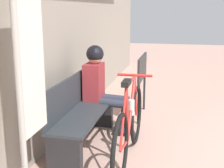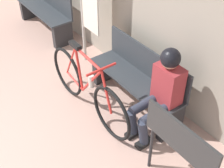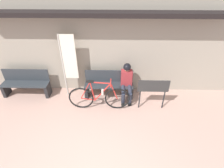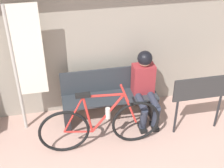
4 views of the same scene
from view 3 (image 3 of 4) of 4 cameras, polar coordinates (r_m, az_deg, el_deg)
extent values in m
cube|color=#9E9384|center=(5.33, -2.95, 13.06)|extent=(12.00, 0.12, 3.20)
cube|color=black|center=(4.80, -3.53, 21.87)|extent=(6.60, 0.44, 0.12)
cube|color=#2D3338|center=(5.44, -1.04, -0.35)|extent=(1.50, 0.42, 0.03)
cube|color=#2D3338|center=(5.49, -0.98, 2.65)|extent=(1.50, 0.03, 0.40)
cube|color=#232326|center=(5.64, -8.17, -2.12)|extent=(0.10, 0.36, 0.42)
cube|color=#232326|center=(5.59, 6.20, -2.34)|extent=(0.10, 0.36, 0.42)
torus|color=black|center=(5.11, -10.03, -4.57)|extent=(0.72, 0.04, 0.72)
torus|color=black|center=(5.01, 1.74, -4.83)|extent=(0.72, 0.04, 0.72)
cylinder|color=red|center=(4.71, -3.84, 0.38)|extent=(0.56, 0.03, 0.07)
cylinder|color=red|center=(4.89, -3.10, -2.66)|extent=(0.48, 0.03, 0.61)
cylinder|color=red|center=(4.91, -6.38, -2.43)|extent=(0.14, 0.03, 0.63)
cylinder|color=red|center=(5.10, -7.81, -4.92)|extent=(0.40, 0.03, 0.09)
cylinder|color=red|center=(4.92, -8.68, -2.08)|extent=(0.31, 0.02, 0.57)
cylinder|color=red|center=(4.85, 0.69, -2.42)|extent=(0.22, 0.03, 0.53)
cube|color=black|center=(4.72, -7.26, 0.86)|extent=(0.20, 0.07, 0.05)
cylinder|color=red|center=(4.70, -0.43, 0.35)|extent=(0.03, 0.40, 0.03)
cylinder|color=beige|center=(4.89, -3.10, -2.66)|extent=(0.07, 0.07, 0.17)
cylinder|color=#2D3342|center=(5.26, 3.67, -1.67)|extent=(0.11, 0.43, 0.13)
cylinder|color=#2D3342|center=(5.24, 3.65, -4.58)|extent=(0.11, 0.17, 0.39)
cube|color=black|center=(5.40, 3.56, -6.15)|extent=(0.10, 0.22, 0.06)
cylinder|color=#2D3342|center=(5.28, 5.84, -1.70)|extent=(0.11, 0.43, 0.13)
cylinder|color=#2D3342|center=(5.25, 5.84, -4.60)|extent=(0.11, 0.17, 0.39)
cube|color=black|center=(5.41, 5.69, -6.17)|extent=(0.10, 0.22, 0.06)
cube|color=maroon|center=(5.34, 4.77, 2.10)|extent=(0.34, 0.22, 0.49)
sphere|color=tan|center=(5.15, 4.96, 5.22)|extent=(0.20, 0.20, 0.20)
sphere|color=black|center=(5.13, 4.97, 5.51)|extent=(0.23, 0.23, 0.23)
cube|color=#2D3338|center=(6.14, -26.53, 0.04)|extent=(1.47, 0.42, 0.03)
cube|color=#2D3338|center=(6.18, -26.32, 2.70)|extent=(1.47, 0.03, 0.40)
cube|color=#232326|center=(6.60, -31.31, -1.49)|extent=(0.10, 0.36, 0.42)
cube|color=#232326|center=(5.97, -20.18, -1.83)|extent=(0.10, 0.36, 0.42)
cylinder|color=#B7B2A8|center=(5.43, -15.56, 5.29)|extent=(0.05, 0.05, 2.01)
cube|color=silver|center=(5.23, -13.71, 8.37)|extent=(0.40, 0.02, 1.37)
cylinder|color=#232326|center=(5.15, 8.95, -5.01)|extent=(0.04, 0.04, 0.59)
cylinder|color=#232326|center=(5.28, 16.42, -4.99)|extent=(0.04, 0.04, 0.59)
cube|color=#2D2D2D|center=(4.93, 13.42, -0.69)|extent=(0.86, 0.03, 0.36)
camera|label=1|loc=(5.29, -41.65, 4.43)|focal=50.00mm
camera|label=2|loc=(3.25, 46.24, 14.44)|focal=50.00mm
camera|label=4|loc=(1.17, -58.98, 6.90)|focal=50.00mm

